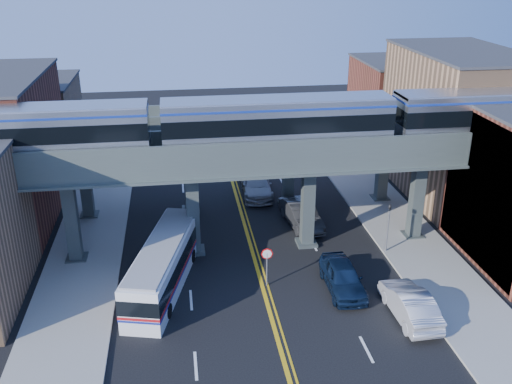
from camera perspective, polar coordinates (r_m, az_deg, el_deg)
ground at (r=33.91m, az=1.41°, el=-12.00°), size 120.00×120.00×0.00m
sidewalk_west at (r=42.63m, az=-16.42°, el=-5.09°), size 5.00×70.00×0.16m
sidewalk_east at (r=45.15m, az=13.81°, el=-3.18°), size 5.00×70.00×0.16m
building_west_c at (r=60.06m, az=-21.28°, el=6.43°), size 8.00×10.00×8.00m
building_east_b at (r=51.07m, az=19.35°, el=6.35°), size 8.00×14.00×12.00m
building_east_c at (r=62.84m, az=13.92°, el=8.46°), size 8.00×10.00×9.00m
mural_panel at (r=39.70m, az=21.64°, el=-0.47°), size 0.10×9.50×9.50m
elevated_viaduct_near at (r=38.00m, az=-0.51°, el=2.99°), size 52.00×3.60×7.40m
elevated_viaduct_far at (r=44.60m, az=-1.73°, el=6.01°), size 52.00×3.60×7.40m
transit_train at (r=37.43m, az=2.15°, el=7.11°), size 46.46×2.91×3.39m
stop_sign at (r=35.52m, az=1.11°, el=-6.89°), size 0.76×0.09×2.63m
traffic_signal at (r=40.06m, az=13.09°, el=-3.03°), size 0.15×0.18×4.10m
transit_bus at (r=36.19m, az=-9.19°, el=-7.20°), size 5.04×11.06×2.78m
car_lane_a at (r=35.94m, az=8.68°, el=-8.40°), size 2.15×5.24×1.78m
car_lane_b at (r=43.65m, az=4.54°, el=-2.26°), size 2.66×5.76×1.83m
car_lane_c at (r=51.89m, az=-0.40°, el=1.74°), size 2.53×5.15×1.41m
car_lane_d at (r=49.15m, az=0.07°, el=0.72°), size 2.76×6.15×1.75m
car_parked_curb at (r=34.25m, az=15.12°, el=-10.73°), size 1.99×5.39×1.76m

